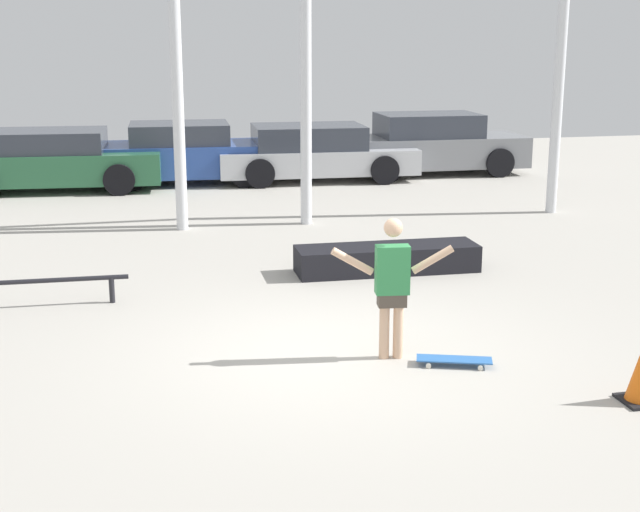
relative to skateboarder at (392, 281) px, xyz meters
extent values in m
plane|color=#B2ADA3|center=(-0.60, 0.28, -0.85)|extent=(36.00, 36.00, 0.00)
cylinder|color=#DBAD89|center=(-0.07, 0.01, -0.49)|extent=(0.11, 0.11, 0.71)
cylinder|color=#DBAD89|center=(0.07, -0.01, -0.49)|extent=(0.11, 0.11, 0.71)
cube|color=#4C4238|center=(0.00, 0.00, -0.19)|extent=(0.32, 0.20, 0.16)
cube|color=#338C4C|center=(0.00, 0.00, 0.12)|extent=(0.37, 0.22, 0.51)
sphere|color=#DBAD89|center=(0.00, 0.00, 0.57)|extent=(0.20, 0.20, 0.20)
cylinder|color=#DBAD89|center=(-0.42, 0.05, 0.22)|extent=(0.46, 0.14, 0.31)
cylinder|color=#DBAD89|center=(0.42, -0.05, 0.22)|extent=(0.46, 0.14, 0.31)
cube|color=#2D66B2|center=(0.57, -0.37, -0.78)|extent=(0.80, 0.46, 0.01)
cylinder|color=silver|center=(0.86, -0.35, -0.82)|extent=(0.06, 0.05, 0.05)
cylinder|color=silver|center=(0.79, -0.56, -0.82)|extent=(0.06, 0.05, 0.05)
cylinder|color=silver|center=(0.36, -0.18, -0.82)|extent=(0.06, 0.05, 0.05)
cylinder|color=silver|center=(0.29, -0.38, -0.82)|extent=(0.06, 0.05, 0.05)
cube|color=black|center=(0.97, 3.37, -0.65)|extent=(2.64, 0.74, 0.38)
cylinder|color=black|center=(-3.88, 2.71, -0.51)|extent=(2.40, 0.12, 0.06)
cylinder|color=black|center=(-2.90, 2.68, -0.68)|extent=(0.07, 0.07, 0.33)
cylinder|color=silver|center=(-1.71, 6.88, 1.98)|extent=(0.20, 0.20, 5.65)
cylinder|color=silver|center=(0.51, 6.88, 1.98)|extent=(0.20, 0.20, 5.65)
cylinder|color=silver|center=(5.30, 6.88, 1.98)|extent=(0.20, 0.20, 5.65)
cube|color=#28603D|center=(-4.09, 11.54, -0.33)|extent=(4.63, 2.15, 0.66)
cube|color=#2D333D|center=(-4.27, 11.55, 0.23)|extent=(2.60, 1.85, 0.46)
cylinder|color=black|center=(-2.63, 12.32, -0.51)|extent=(0.68, 0.27, 0.67)
cylinder|color=black|center=(-2.76, 10.55, -0.51)|extent=(0.68, 0.27, 0.67)
cube|color=#284793|center=(-1.23, 11.88, -0.30)|extent=(4.08, 1.96, 0.71)
cube|color=#2D333D|center=(-1.39, 11.88, 0.29)|extent=(2.28, 1.73, 0.46)
cylinder|color=black|center=(0.05, 12.67, -0.50)|extent=(0.71, 0.26, 0.70)
cylinder|color=black|center=(-0.03, 10.96, -0.50)|extent=(0.71, 0.26, 0.70)
cylinder|color=black|center=(-2.42, 12.80, -0.50)|extent=(0.71, 0.26, 0.70)
cylinder|color=black|center=(-2.51, 11.08, -0.50)|extent=(0.71, 0.26, 0.70)
cube|color=#B7BABF|center=(1.73, 11.62, -0.38)|extent=(4.64, 2.03, 0.57)
cube|color=#2D333D|center=(1.55, 11.62, 0.17)|extent=(2.58, 1.79, 0.53)
cylinder|color=black|center=(3.18, 12.45, -0.52)|extent=(0.66, 0.25, 0.65)
cylinder|color=black|center=(3.10, 10.66, -0.52)|extent=(0.66, 0.25, 0.65)
cylinder|color=black|center=(0.35, 12.57, -0.52)|extent=(0.66, 0.25, 0.65)
cylinder|color=black|center=(0.27, 10.79, -0.52)|extent=(0.66, 0.25, 0.65)
cube|color=slate|center=(4.74, 11.93, -0.30)|extent=(4.36, 1.79, 0.72)
cube|color=#2D333D|center=(4.57, 11.93, 0.34)|extent=(2.41, 1.62, 0.55)
cylinder|color=black|center=(6.10, 12.74, -0.50)|extent=(0.69, 0.23, 0.69)
cylinder|color=black|center=(6.07, 11.07, -0.50)|extent=(0.69, 0.23, 0.69)
cylinder|color=black|center=(3.41, 12.78, -0.50)|extent=(0.69, 0.23, 0.69)
cylinder|color=black|center=(3.38, 11.11, -0.50)|extent=(0.69, 0.23, 0.69)
camera|label=1|loc=(-2.67, -8.54, 2.52)|focal=50.00mm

